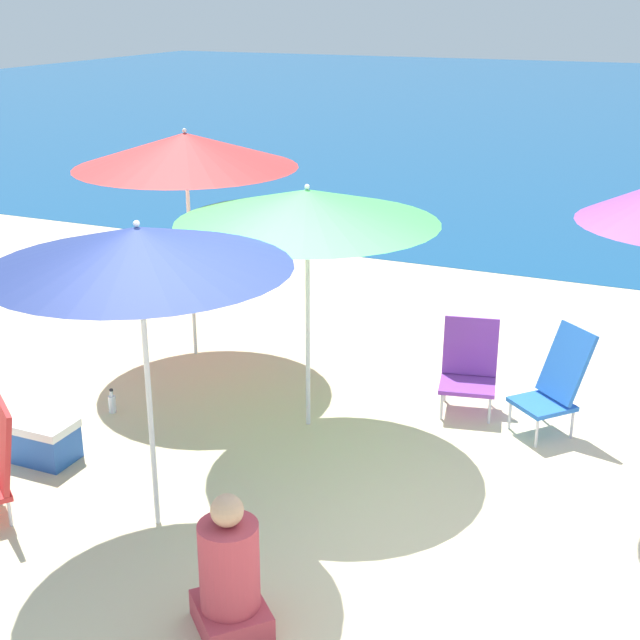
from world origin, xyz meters
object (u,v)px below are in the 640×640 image
at_px(water_bottle, 112,403).
at_px(cooler_box, 42,440).
at_px(beach_umbrella_red, 185,150).
at_px(beach_chair_purple, 469,365).
at_px(beach_umbrella_navy, 138,248).
at_px(person_seated_far, 230,577).
at_px(beach_umbrella_green, 307,206).
at_px(beach_chair_blue, 556,381).

distance_m(water_bottle, cooler_box, 0.89).
distance_m(beach_umbrella_red, beach_chair_purple, 3.22).
distance_m(beach_umbrella_navy, person_seated_far, 1.99).
bearing_deg(water_bottle, beach_umbrella_green, 16.33).
bearing_deg(cooler_box, beach_chair_purple, 39.07).
bearing_deg(beach_umbrella_green, cooler_box, -139.81).
height_order(beach_umbrella_green, beach_chair_purple, beach_umbrella_green).
height_order(beach_chair_blue, beach_chair_purple, beach_chair_blue).
height_order(beach_umbrella_green, beach_umbrella_red, beach_umbrella_red).
relative_size(beach_umbrella_navy, person_seated_far, 2.44).
bearing_deg(water_bottle, cooler_box, -89.65).
distance_m(beach_chair_blue, water_bottle, 3.68).
height_order(beach_chair_blue, cooler_box, beach_chair_blue).
bearing_deg(beach_umbrella_green, beach_chair_blue, 20.08).
distance_m(beach_umbrella_red, person_seated_far, 4.47).
bearing_deg(beach_umbrella_navy, water_bottle, 135.43).
height_order(beach_chair_blue, person_seated_far, beach_chair_blue).
xyz_separation_m(beach_umbrella_green, beach_umbrella_red, (-1.66, 0.96, 0.17)).
distance_m(beach_chair_purple, water_bottle, 3.05).
bearing_deg(cooler_box, water_bottle, 90.35).
relative_size(beach_umbrella_red, beach_chair_blue, 2.54).
relative_size(beach_chair_blue, beach_chair_purple, 1.13).
height_order(beach_umbrella_green, beach_chair_blue, beach_umbrella_green).
bearing_deg(beach_chair_blue, cooler_box, -108.18).
xyz_separation_m(water_bottle, cooler_box, (0.01, -0.89, 0.08)).
height_order(beach_umbrella_navy, water_bottle, beach_umbrella_navy).
distance_m(beach_umbrella_navy, beach_umbrella_red, 3.02).
relative_size(beach_umbrella_red, beach_chair_purple, 2.87).
bearing_deg(beach_chair_purple, beach_umbrella_green, -154.35).
bearing_deg(water_bottle, beach_chair_purple, 25.91).
xyz_separation_m(beach_umbrella_red, cooler_box, (0.05, -2.32, -1.84)).
distance_m(beach_umbrella_red, water_bottle, 2.40).
relative_size(beach_umbrella_green, cooler_box, 3.96).
xyz_separation_m(beach_umbrella_navy, beach_chair_blue, (2.19, 2.43, -1.47)).
bearing_deg(beach_chair_blue, beach_chair_purple, -151.42).
xyz_separation_m(beach_umbrella_green, person_seated_far, (0.65, -2.48, -1.49)).
xyz_separation_m(beach_umbrella_navy, person_seated_far, (0.98, -0.74, -1.57)).
xyz_separation_m(beach_umbrella_navy, water_bottle, (-1.29, 1.27, -1.83)).
height_order(beach_umbrella_green, cooler_box, beach_umbrella_green).
bearing_deg(beach_chair_blue, water_bottle, -120.25).
distance_m(beach_umbrella_navy, beach_chair_blue, 3.59).
bearing_deg(beach_chair_purple, person_seated_far, -109.62).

